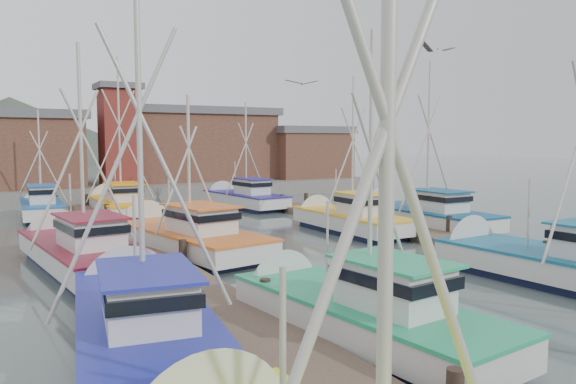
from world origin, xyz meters
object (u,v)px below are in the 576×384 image
lookout_tower (119,134)px  boat_4 (350,311)px  boat_8 (181,237)px  boat_12 (119,205)px

lookout_tower → boat_4: 37.61m
boat_8 → boat_12: bearing=78.3°
lookout_tower → boat_4: bearing=-94.1°
boat_4 → boat_8: 12.81m
lookout_tower → boat_12: 11.65m
lookout_tower → boat_8: size_ratio=0.81×
boat_4 → boat_12: (0.23, 26.90, 0.01)m
boat_8 → boat_12: boat_12 is taller
lookout_tower → boat_12: boat_12 is taller
boat_4 → boat_12: 26.90m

